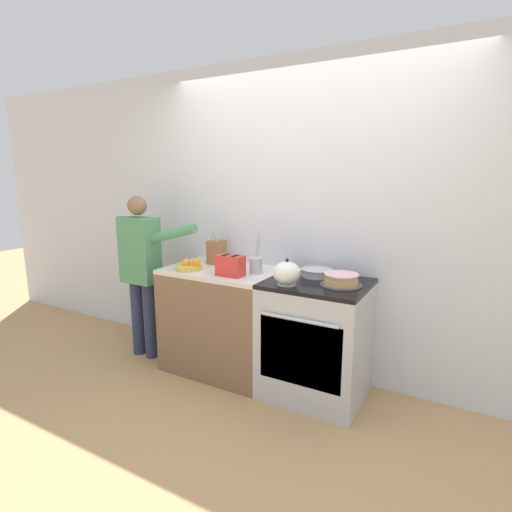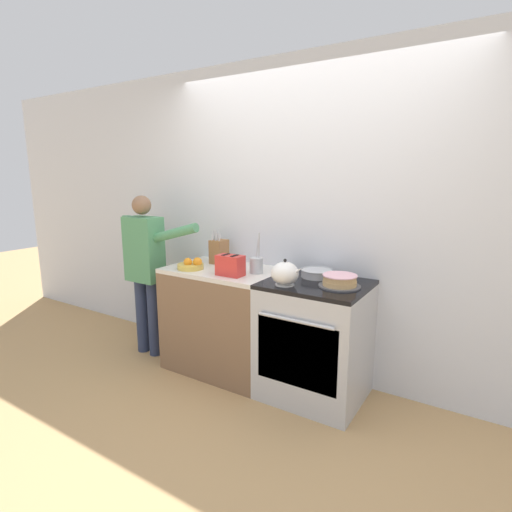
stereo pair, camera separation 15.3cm
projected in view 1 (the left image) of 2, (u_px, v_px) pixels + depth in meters
The scene contains 12 objects.
ground_plane at pixel (268, 404), 2.97m from camera, with size 16.00×16.00×0.00m, color tan.
wall_back at pixel (306, 221), 3.27m from camera, with size 8.00×0.04×2.60m.
counter_cabinet at pixel (223, 319), 3.44m from camera, with size 0.95×0.63×0.90m.
stove_range at pixel (315, 339), 3.03m from camera, with size 0.74×0.67×0.90m.
layer_cake at pixel (341, 280), 2.84m from camera, with size 0.30×0.30×0.09m.
tea_kettle at pixel (287, 273), 2.85m from camera, with size 0.24×0.20×0.19m.
mixing_bowl at pixel (317, 272), 3.10m from camera, with size 0.25×0.25×0.06m.
knife_block at pixel (216, 252), 3.53m from camera, with size 0.12×0.14×0.30m.
utensil_crock at pixel (256, 265), 3.20m from camera, with size 0.11×0.11×0.33m.
fruit_bowl at pixel (190, 266), 3.31m from camera, with size 0.22×0.22×0.10m.
toaster at pixel (230, 266), 3.11m from camera, with size 0.23×0.12×0.17m.
person_baker at pixel (141, 264), 3.60m from camera, with size 0.89×0.20×1.49m.
Camera 1 is at (1.23, -2.39, 1.67)m, focal length 28.00 mm.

